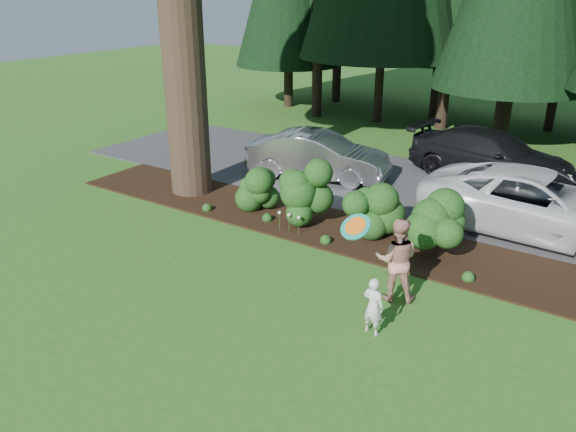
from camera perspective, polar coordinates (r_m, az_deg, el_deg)
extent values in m
plane|color=#2C641C|center=(12.74, -4.75, -5.77)|extent=(80.00, 80.00, 0.00)
cube|color=black|center=(15.15, 2.83, -0.85)|extent=(16.00, 2.50, 0.05)
cube|color=#38383A|center=(18.70, 9.56, 3.42)|extent=(22.00, 6.00, 0.03)
sphere|color=#123C13|center=(15.92, -3.41, 2.77)|extent=(1.08, 1.08, 1.08)
cylinder|color=black|center=(16.10, -3.37, 1.06)|extent=(0.08, 0.08, 0.30)
sphere|color=#123C13|center=(14.71, 1.73, 2.26)|extent=(1.35, 1.35, 1.35)
cylinder|color=black|center=(15.00, 1.69, -0.56)|extent=(0.08, 0.08, 0.30)
sphere|color=#123C13|center=(14.20, 8.54, 0.78)|extent=(1.26, 1.26, 1.26)
cylinder|color=black|center=(14.46, 8.39, -1.71)|extent=(0.08, 0.08, 0.30)
sphere|color=#123C13|center=(13.48, 15.05, -1.49)|extent=(1.17, 1.17, 1.17)
cylinder|color=black|center=(13.71, 14.81, -3.65)|extent=(0.08, 0.08, 0.30)
cylinder|color=#123C13|center=(14.70, -0.86, -0.62)|extent=(0.01, 0.01, 0.50)
sphere|color=white|center=(14.59, -0.87, 0.35)|extent=(0.09, 0.09, 0.09)
cylinder|color=#123C13|center=(14.54, 0.11, -0.88)|extent=(0.01, 0.01, 0.50)
sphere|color=white|center=(14.44, 0.11, 0.10)|extent=(0.09, 0.09, 0.09)
cylinder|color=#123C13|center=(14.39, 1.11, -1.14)|extent=(0.01, 0.01, 0.50)
sphere|color=white|center=(14.29, 1.12, -0.15)|extent=(0.09, 0.09, 0.09)
cylinder|color=black|center=(28.16, -2.65, 20.15)|extent=(0.50, 0.50, 9.80)
cylinder|color=black|center=(27.21, 2.54, 19.34)|extent=(0.50, 0.50, 9.10)
cylinder|color=black|center=(26.21, 9.17, 20.51)|extent=(0.50, 0.50, 10.50)
cylinder|color=black|center=(23.72, 14.32, 17.83)|extent=(0.50, 0.50, 8.75)
cylinder|color=black|center=(28.41, 14.82, 20.22)|extent=(0.50, 0.50, 10.50)
imported|color=#A7A7AB|center=(18.62, 3.07, 6.14)|extent=(4.87, 2.55, 1.53)
imported|color=silver|center=(15.65, 24.10, 1.15)|extent=(5.96, 2.92, 1.63)
imported|color=black|center=(19.72, 19.96, 5.81)|extent=(5.66, 2.89, 1.57)
imported|color=silver|center=(10.49, 8.63, -9.04)|extent=(0.45, 0.32, 1.15)
imported|color=red|center=(11.52, 10.97, -4.38)|extent=(1.06, 0.96, 1.78)
cylinder|color=#1A937B|center=(9.81, 6.87, -1.09)|extent=(0.60, 0.46, 0.43)
cylinder|color=orange|center=(9.81, 6.88, -1.01)|extent=(0.42, 0.33, 0.30)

